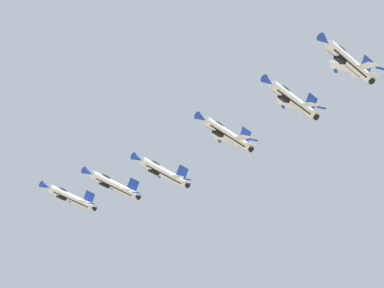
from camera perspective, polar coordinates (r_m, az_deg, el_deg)
The scene contains 6 objects.
fighter_jet_lead at distance 124.82m, azimuth 12.34°, elevation 6.57°, with size 10.99×14.20×5.30m.
fighter_jet_left_wing at distance 130.36m, azimuth 7.97°, elevation 3.60°, with size 10.93×14.20×5.39m.
fighter_jet_right_wing at distance 136.85m, azimuth 2.71°, elevation 0.88°, with size 11.10×14.20×5.11m.
fighter_jet_left_outer at distance 146.00m, azimuth -2.42°, elevation -2.20°, with size 11.00×14.20×5.28m.
fighter_jet_right_outer at distance 154.46m, azimuth -6.37°, elevation -3.22°, with size 10.96×14.20×5.35m.
fighter_jet_trail_slot at distance 167.35m, azimuth -9.78°, elevation -4.18°, with size 11.07×14.20×5.16m.
Camera 1 is at (-1.25, -7.49, 1.61)m, focal length 66.73 mm.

